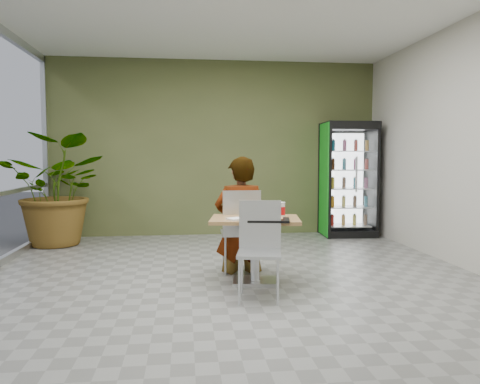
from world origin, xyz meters
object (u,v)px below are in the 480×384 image
object	(u,v)px
soda_cup	(281,210)
cafeteria_tray	(269,220)
chair_far	(241,225)
dining_table	(255,237)
chair_near	(260,241)
seated_woman	(240,227)
beverage_fridge	(349,179)
potted_plant	(60,190)

from	to	relation	value
soda_cup	cafeteria_tray	world-z (taller)	soda_cup
chair_far	soda_cup	bearing A→B (deg)	131.74
dining_table	chair_near	bearing A→B (deg)	-93.24
seated_woman	beverage_fridge	distance (m)	3.44
chair_far	seated_woman	bearing A→B (deg)	-90.77
chair_near	soda_cup	bearing A→B (deg)	67.91
seated_woman	cafeteria_tray	size ratio (longest dim) A/B	3.97
dining_table	chair_far	distance (m)	0.47
dining_table	seated_woman	bearing A→B (deg)	101.79
soda_cup	beverage_fridge	distance (m)	3.59
seated_woman	potted_plant	size ratio (longest dim) A/B	0.96
cafeteria_tray	beverage_fridge	world-z (taller)	beverage_fridge
soda_cup	potted_plant	bearing A→B (deg)	139.11
cafeteria_tray	beverage_fridge	xyz separation A→B (m)	(2.08, 3.32, 0.27)
dining_table	soda_cup	bearing A→B (deg)	-3.20
chair_far	potted_plant	size ratio (longest dim) A/B	0.57
chair_near	beverage_fridge	distance (m)	4.20
soda_cup	cafeteria_tray	distance (m)	0.34
chair_far	beverage_fridge	xyz separation A→B (m)	(2.29, 2.59, 0.43)
chair_near	cafeteria_tray	xyz separation A→B (m)	(0.13, 0.22, 0.18)
seated_woman	cafeteria_tray	bearing A→B (deg)	105.76
chair_far	chair_near	world-z (taller)	chair_far
dining_table	potted_plant	bearing A→B (deg)	136.45
beverage_fridge	potted_plant	distance (m)	5.01
chair_far	soda_cup	size ratio (longest dim) A/B	5.87
beverage_fridge	potted_plant	size ratio (longest dim) A/B	1.14
dining_table	cafeteria_tray	size ratio (longest dim) A/B	2.47
chair_far	beverage_fridge	distance (m)	3.48
soda_cup	beverage_fridge	size ratio (longest dim) A/B	0.09
seated_woman	beverage_fridge	xyz separation A→B (m)	(2.29, 2.53, 0.46)
dining_table	cafeteria_tray	bearing A→B (deg)	-70.04
dining_table	soda_cup	size ratio (longest dim) A/B	6.14
dining_table	chair_near	world-z (taller)	chair_near
beverage_fridge	chair_far	bearing A→B (deg)	-127.82
dining_table	chair_far	xyz separation A→B (m)	(-0.11, 0.45, 0.07)
seated_woman	soda_cup	xyz separation A→B (m)	(0.40, -0.52, 0.26)
seated_woman	beverage_fridge	world-z (taller)	beverage_fridge
dining_table	potted_plant	size ratio (longest dim) A/B	0.60
beverage_fridge	soda_cup	bearing A→B (deg)	-118.08
dining_table	seated_woman	world-z (taller)	seated_woman
dining_table	chair_near	size ratio (longest dim) A/B	1.10
beverage_fridge	potted_plant	world-z (taller)	beverage_fridge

